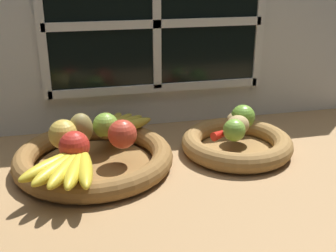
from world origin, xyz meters
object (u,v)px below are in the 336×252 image
(apple_green_back, at_px, (106,126))
(banana_bunch_front, at_px, (68,167))
(apple_red_front, at_px, (74,146))
(lime_far, at_px, (243,117))
(chili_pepper, at_px, (233,130))
(apple_red_right, at_px, (122,134))
(banana_bunch_back, at_px, (118,125))
(potato_back, at_px, (238,120))
(potato_large, at_px, (238,125))
(fruit_bowl_left, at_px, (94,158))
(pear_brown, at_px, (81,129))
(apple_golden_left, at_px, (64,134))
(fruit_bowl_right, at_px, (237,144))
(lime_near, at_px, (234,130))

(apple_green_back, xyz_separation_m, banana_bunch_front, (-0.10, -0.18, -0.02))
(apple_red_front, relative_size, banana_bunch_front, 0.37)
(lime_far, height_order, chili_pepper, lime_far)
(apple_red_right, distance_m, banana_bunch_back, 0.12)
(apple_red_front, bearing_deg, lime_far, 12.40)
(potato_back, bearing_deg, chili_pepper, -126.57)
(potato_large, distance_m, lime_far, 0.05)
(apple_green_back, bearing_deg, chili_pepper, -9.18)
(potato_large, bearing_deg, fruit_bowl_left, -180.00)
(fruit_bowl_left, distance_m, chili_pepper, 0.37)
(potato_large, xyz_separation_m, potato_back, (0.02, 0.04, -0.00))
(pear_brown, relative_size, potato_large, 1.28)
(apple_red_front, relative_size, chili_pepper, 0.47)
(fruit_bowl_left, distance_m, apple_green_back, 0.09)
(banana_bunch_back, xyz_separation_m, potato_large, (0.30, -0.10, 0.01))
(lime_far, distance_m, chili_pepper, 0.06)
(fruit_bowl_left, xyz_separation_m, apple_golden_left, (-0.07, 0.01, 0.06))
(banana_bunch_front, bearing_deg, apple_green_back, 62.10)
(potato_back, height_order, lime_far, lime_far)
(banana_bunch_front, bearing_deg, lime_far, 19.39)
(apple_red_front, xyz_separation_m, banana_bunch_back, (0.12, 0.16, -0.02))
(apple_green_back, distance_m, apple_golden_left, 0.11)
(fruit_bowl_right, bearing_deg, apple_red_front, -171.79)
(apple_green_back, bearing_deg, pear_brown, -158.87)
(apple_golden_left, distance_m, lime_far, 0.47)
(apple_green_back, bearing_deg, apple_red_right, -64.83)
(fruit_bowl_right, relative_size, chili_pepper, 1.97)
(banana_bunch_front, relative_size, potato_large, 3.08)
(apple_golden_left, bearing_deg, banana_bunch_back, 32.33)
(potato_back, xyz_separation_m, lime_near, (-0.05, -0.08, 0.01))
(fruit_bowl_right, bearing_deg, lime_far, 52.13)
(lime_near, bearing_deg, pear_brown, 169.38)
(fruit_bowl_right, xyz_separation_m, banana_bunch_back, (-0.30, 0.10, 0.04))
(apple_green_back, height_order, potato_back, apple_green_back)
(fruit_bowl_right, relative_size, banana_bunch_back, 1.72)
(fruit_bowl_left, height_order, banana_bunch_back, banana_bunch_back)
(banana_bunch_front, height_order, lime_far, lime_far)
(chili_pepper, bearing_deg, fruit_bowl_left, 154.18)
(potato_back, distance_m, chili_pepper, 0.05)
(lime_near, bearing_deg, apple_green_back, 163.18)
(apple_red_right, relative_size, apple_green_back, 1.07)
(apple_red_front, height_order, apple_green_back, apple_red_front)
(fruit_bowl_left, xyz_separation_m, lime_near, (0.35, -0.04, 0.06))
(apple_golden_left, xyz_separation_m, potato_back, (0.46, 0.03, -0.01))
(apple_red_right, relative_size, chili_pepper, 0.48)
(pear_brown, height_order, potato_large, pear_brown)
(apple_red_right, bearing_deg, chili_pepper, 3.69)
(banana_bunch_back, bearing_deg, apple_golden_left, -147.67)
(fruit_bowl_left, distance_m, apple_red_right, 0.10)
(apple_red_right, height_order, pear_brown, pear_brown)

